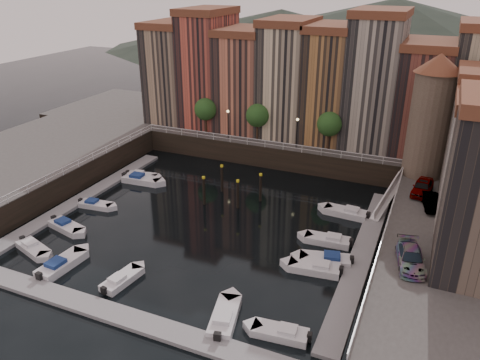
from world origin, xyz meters
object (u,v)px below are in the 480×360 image
at_px(boat_left_2, 95,205).
at_px(car_b, 431,203).
at_px(corner_tower, 431,115).
at_px(car_c, 410,259).
at_px(gangway, 389,194).
at_px(boat_left_0, 33,248).
at_px(mooring_pilings, 231,188).
at_px(boat_left_1, 66,226).
at_px(car_a, 422,188).

height_order(boat_left_2, car_b, car_b).
height_order(corner_tower, car_c, corner_tower).
xyz_separation_m(boat_left_2, car_b, (34.95, 8.46, 3.33)).
xyz_separation_m(gangway, boat_left_2, (-30.60, -12.71, -1.60)).
height_order(boat_left_0, car_b, car_b).
bearing_deg(boat_left_0, boat_left_2, 111.12).
xyz_separation_m(mooring_pilings, car_c, (20.45, -10.49, 2.07)).
xyz_separation_m(boat_left_1, car_b, (34.43, 13.74, 3.30)).
relative_size(boat_left_1, boat_left_2, 1.12).
bearing_deg(gangway, boat_left_2, -157.44).
relative_size(corner_tower, boat_left_0, 3.05).
height_order(boat_left_2, car_a, car_a).
xyz_separation_m(mooring_pilings, boat_left_2, (-13.52, -7.63, -1.33)).
relative_size(gangway, car_b, 2.09).
relative_size(mooring_pilings, boat_left_1, 1.27).
relative_size(car_a, car_b, 1.14).
bearing_deg(mooring_pilings, corner_tower, 25.63).
xyz_separation_m(boat_left_1, car_c, (33.45, 2.41, 3.36)).
relative_size(boat_left_0, car_c, 0.92).
height_order(boat_left_0, car_a, car_a).
bearing_deg(mooring_pilings, boat_left_0, -126.51).
bearing_deg(car_c, boat_left_0, 179.74).
distance_m(gangway, car_c, 16.04).
xyz_separation_m(gangway, mooring_pilings, (-17.08, -5.08, -0.27)).
bearing_deg(boat_left_1, boat_left_0, -75.64).
bearing_deg(boat_left_0, car_c, 29.40).
relative_size(car_a, car_c, 0.92).
height_order(gangway, car_c, car_c).
xyz_separation_m(boat_left_2, car_c, (33.98, -2.87, 3.39)).
relative_size(boat_left_1, car_c, 0.96).
height_order(gangway, car_a, car_a).
height_order(boat_left_2, car_c, car_c).
bearing_deg(gangway, car_a, -19.45).
bearing_deg(boat_left_2, corner_tower, 20.68).
relative_size(boat_left_2, car_c, 0.86).
bearing_deg(gangway, boat_left_0, -143.08).
xyz_separation_m(mooring_pilings, boat_left_1, (-13.00, -12.90, -1.29)).
bearing_deg(boat_left_2, car_a, 12.30).
bearing_deg(corner_tower, car_c, -88.64).
xyz_separation_m(gangway, boat_left_1, (-30.08, -17.98, -1.56)).
bearing_deg(boat_left_1, car_c, 17.48).
xyz_separation_m(boat_left_1, boat_left_2, (-0.52, 5.27, -0.04)).
relative_size(gangway, boat_left_2, 1.97).
distance_m(boat_left_2, car_c, 34.26).
distance_m(corner_tower, mooring_pilings, 23.75).
height_order(boat_left_1, boat_left_2, boat_left_1).
distance_m(boat_left_0, boat_left_1, 4.56).
xyz_separation_m(corner_tower, boat_left_0, (-32.90, -27.04, -9.85)).
bearing_deg(mooring_pilings, boat_left_1, -135.22).
bearing_deg(car_a, gangway, 166.97).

